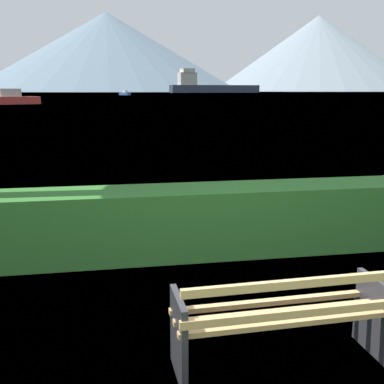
# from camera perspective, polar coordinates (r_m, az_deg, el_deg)

# --- Properties ---
(ground_plane) EXTENTS (1400.00, 1400.00, 0.00)m
(ground_plane) POSITION_cam_1_polar(r_m,az_deg,el_deg) (4.23, 10.44, -19.68)
(ground_plane) COLOR #4C6B33
(water_surface) EXTENTS (620.00, 620.00, 0.00)m
(water_surface) POSITION_cam_1_polar(r_m,az_deg,el_deg) (312.18, -10.02, 11.83)
(water_surface) COLOR #6B8EA3
(water_surface) RESTS_ON ground_plane
(park_bench) EXTENTS (1.80, 0.63, 0.87)m
(park_bench) POSITION_cam_1_polar(r_m,az_deg,el_deg) (3.98, 11.03, -14.87)
(park_bench) COLOR tan
(park_bench) RESTS_ON ground_plane
(hedge_row) EXTENTS (10.94, 0.83, 0.93)m
(hedge_row) POSITION_cam_1_polar(r_m,az_deg,el_deg) (6.48, 2.15, -3.46)
(hedge_row) COLOR #2D6B28
(hedge_row) RESTS_ON ground_plane
(cargo_ship_large) EXTENTS (64.61, 19.41, 15.92)m
(cargo_ship_large) POSITION_cam_1_polar(r_m,az_deg,el_deg) (327.72, 2.04, 12.80)
(cargo_ship_large) COLOR #2D384C
(cargo_ship_large) RESTS_ON water_surface
(fishing_boat_near) EXTENTS (8.93, 6.09, 2.36)m
(fishing_boat_near) POSITION_cam_1_polar(r_m,az_deg,el_deg) (77.85, -21.35, 10.55)
(fishing_boat_near) COLOR #B2332D
(fishing_boat_near) RESTS_ON water_surface
(sailboat_mid) EXTENTS (4.54, 5.09, 1.94)m
(sailboat_mid) POSITION_cam_1_polar(r_m,az_deg,el_deg) (189.99, -8.20, 11.84)
(sailboat_mid) COLOR #335693
(sailboat_mid) RESTS_ON water_surface
(distant_hills) EXTENTS (815.80, 405.26, 88.75)m
(distant_hills) POSITION_cam_1_polar(r_m,az_deg,el_deg) (548.79, -12.31, 15.62)
(distant_hills) COLOR gray
(distant_hills) RESTS_ON ground_plane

